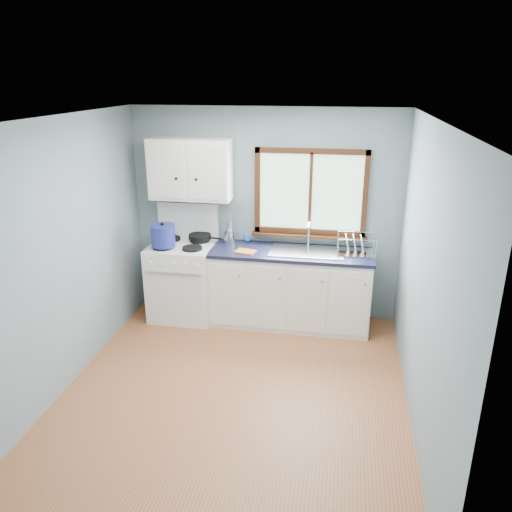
% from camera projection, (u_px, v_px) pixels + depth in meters
% --- Properties ---
extents(floor, '(3.20, 3.60, 0.02)m').
position_uv_depth(floor, '(234.00, 392.00, 4.73)').
color(floor, '#A35F37').
rests_on(floor, ground).
extents(ceiling, '(3.20, 3.60, 0.02)m').
position_uv_depth(ceiling, '(230.00, 118.00, 3.87)').
color(ceiling, white).
rests_on(ceiling, wall_back).
extents(wall_back, '(3.20, 0.02, 2.50)m').
position_uv_depth(wall_back, '(265.00, 215.00, 5.97)').
color(wall_back, gray).
rests_on(wall_back, ground).
extents(wall_front, '(3.20, 0.02, 2.50)m').
position_uv_depth(wall_front, '(157.00, 393.00, 2.62)').
color(wall_front, gray).
rests_on(wall_front, ground).
extents(wall_left, '(0.02, 3.60, 2.50)m').
position_uv_depth(wall_left, '(61.00, 258.00, 4.56)').
color(wall_left, gray).
rests_on(wall_left, ground).
extents(wall_right, '(0.02, 3.60, 2.50)m').
position_uv_depth(wall_right, '(426.00, 282.00, 4.04)').
color(wall_right, gray).
rests_on(wall_right, ground).
extents(gas_range, '(0.76, 0.69, 1.36)m').
position_uv_depth(gas_range, '(183.00, 278.00, 6.08)').
color(gas_range, white).
rests_on(gas_range, floor).
extents(base_cabinets, '(1.85, 0.60, 0.88)m').
position_uv_depth(base_cabinets, '(290.00, 291.00, 5.91)').
color(base_cabinets, white).
rests_on(base_cabinets, floor).
extents(countertop, '(1.89, 0.64, 0.04)m').
position_uv_depth(countertop, '(291.00, 253.00, 5.74)').
color(countertop, black).
rests_on(countertop, base_cabinets).
extents(sink, '(0.84, 0.46, 0.44)m').
position_uv_depth(sink, '(306.00, 257.00, 5.72)').
color(sink, silver).
rests_on(sink, countertop).
extents(window, '(1.36, 0.10, 1.03)m').
position_uv_depth(window, '(310.00, 199.00, 5.77)').
color(window, '#9EC6A8').
rests_on(window, wall_back).
extents(upper_cabinets, '(0.95, 0.35, 0.70)m').
position_uv_depth(upper_cabinets, '(190.00, 169.00, 5.75)').
color(upper_cabinets, white).
rests_on(upper_cabinets, wall_back).
extents(skillet, '(0.42, 0.31, 0.05)m').
position_uv_depth(skillet, '(200.00, 237.00, 6.02)').
color(skillet, black).
rests_on(skillet, gas_range).
extents(stockpot, '(0.33, 0.33, 0.28)m').
position_uv_depth(stockpot, '(163.00, 235.00, 5.74)').
color(stockpot, navy).
rests_on(stockpot, gas_range).
extents(utensil_crock, '(0.15, 0.15, 0.41)m').
position_uv_depth(utensil_crock, '(229.00, 236.00, 5.98)').
color(utensil_crock, silver).
rests_on(utensil_crock, countertop).
extents(thermos, '(0.09, 0.09, 0.29)m').
position_uv_depth(thermos, '(230.00, 231.00, 5.99)').
color(thermos, silver).
rests_on(thermos, countertop).
extents(soap_bottle, '(0.11, 0.11, 0.23)m').
position_uv_depth(soap_bottle, '(248.00, 233.00, 6.00)').
color(soap_bottle, blue).
rests_on(soap_bottle, countertop).
extents(dish_towel, '(0.25, 0.21, 0.02)m').
position_uv_depth(dish_towel, '(246.00, 252.00, 5.69)').
color(dish_towel, orange).
rests_on(dish_towel, countertop).
extents(dish_rack, '(0.44, 0.34, 0.22)m').
position_uv_depth(dish_rack, '(355.00, 248.00, 5.64)').
color(dish_rack, silver).
rests_on(dish_rack, countertop).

